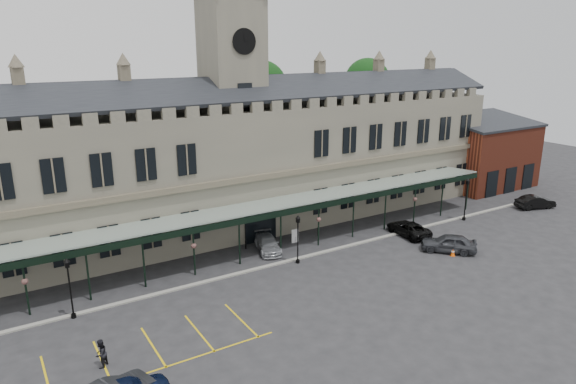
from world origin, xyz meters
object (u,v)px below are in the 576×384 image
sign_board (295,236)px  car_taxi (268,244)px  car_van (408,228)px  clock_tower (233,95)px  traffic_cone (453,253)px  car_right_a (449,243)px  lamp_post_right (466,195)px  lamp_post_mid (298,235)px  person_b (101,354)px  lamp_post_left (69,283)px  station_building (235,163)px  car_right_b (535,202)px

sign_board → car_taxi: car_taxi is taller
car_taxi → car_van: 13.98m
clock_tower → sign_board: size_ratio=19.09×
traffic_cone → sign_board: (-10.04, 9.86, 0.32)m
traffic_cone → car_right_a: bearing=65.0°
traffic_cone → car_right_a: 1.10m
traffic_cone → sign_board: sign_board is taller
lamp_post_right → traffic_cone: 10.55m
car_van → lamp_post_mid: bearing=3.8°
sign_board → person_b: size_ratio=0.75×
lamp_post_left → car_van: bearing=-0.8°
clock_tower → car_van: clock_tower is taller
sign_board → station_building: bearing=109.2°
lamp_post_mid → sign_board: 5.02m
lamp_post_left → car_van: lamp_post_left is taller
lamp_post_left → car_right_a: bearing=-9.9°
clock_tower → lamp_post_left: bearing=-148.4°
lamp_post_left → car_right_b: 48.58m
station_building → lamp_post_right: bearing=-27.6°
car_right_a → car_van: bearing=-132.1°
traffic_cone → car_right_a: car_right_a is taller
station_building → car_taxi: size_ratio=13.38×
car_van → car_right_b: (18.11, -1.32, 0.06)m
car_taxi → car_right_a: bearing=-15.6°
lamp_post_left → lamp_post_mid: bearing=-1.2°
lamp_post_left → sign_board: size_ratio=3.36×
lamp_post_mid → car_right_b: size_ratio=0.96×
clock_tower → car_van: 21.13m
car_van → person_b: size_ratio=2.80×
clock_tower → car_van: size_ratio=5.13×
clock_tower → lamp_post_mid: size_ratio=5.82×
station_building → traffic_cone: size_ratio=95.01×
lamp_post_right → car_taxi: size_ratio=1.02×
car_right_a → sign_board: bearing=-84.1°
station_building → person_b: bearing=-134.6°
lamp_post_mid → car_van: lamp_post_mid is taller
lamp_post_left → car_van: (30.40, -0.41, -1.92)m
lamp_post_right → person_b: lamp_post_right is taller
car_right_a → lamp_post_right: bearing=168.6°
car_van → lamp_post_left: bearing=3.3°
person_b → lamp_post_mid: bearing=156.0°
sign_board → car_taxi: bearing=-173.8°
clock_tower → station_building: bearing=-90.0°
clock_tower → traffic_cone: clock_tower is taller
car_right_b → station_building: bearing=84.9°
car_van → sign_board: bearing=-17.5°
traffic_cone → station_building: bearing=126.7°
lamp_post_left → car_taxi: bearing=11.0°
station_building → lamp_post_mid: station_building is taller
lamp_post_left → traffic_cone: bearing=-11.6°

